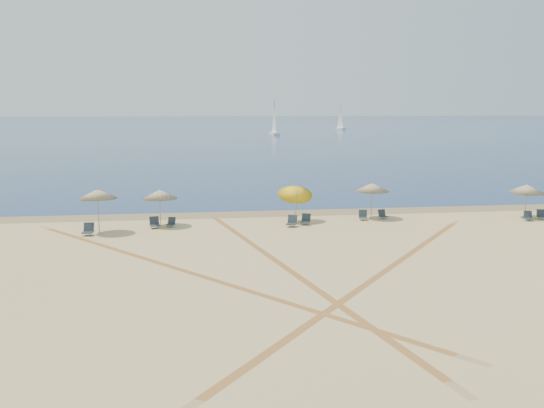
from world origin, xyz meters
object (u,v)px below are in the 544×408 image
at_px(chair_4, 171,223).
at_px(chair_10, 541,215).
at_px(umbrella_1, 98,194).
at_px(umbrella_3, 295,191).
at_px(umbrella_4, 372,187).
at_px(chair_8, 383,215).
at_px(umbrella_2, 160,194).
at_px(umbrella_5, 527,189).
at_px(chair_5, 292,222).
at_px(chair_9, 528,216).
at_px(chair_3, 155,223).
at_px(chair_7, 363,215).
at_px(chair_2, 88,230).
at_px(chair_6, 306,220).
at_px(sailboat_2, 340,122).
at_px(sailboat_1, 274,124).

distance_m(chair_4, chair_10, 24.29).
bearing_deg(umbrella_1, umbrella_3, 8.50).
xyz_separation_m(umbrella_4, chair_8, (0.70, -0.28, -1.81)).
relative_size(umbrella_4, chair_10, 3.32).
xyz_separation_m(umbrella_2, umbrella_5, (24.12, -0.46, -0.04)).
bearing_deg(umbrella_4, chair_5, -159.73).
bearing_deg(chair_8, chair_9, -21.84).
xyz_separation_m(chair_5, chair_10, (16.83, 0.30, -0.04)).
relative_size(umbrella_5, chair_4, 3.30).
xyz_separation_m(chair_3, chair_7, (13.46, 0.85, -0.02)).
distance_m(chair_2, chair_7, 17.34).
xyz_separation_m(chair_2, chair_7, (17.16, 2.47, -0.03)).
height_order(chair_6, chair_8, chair_6).
distance_m(chair_3, sailboat_2, 160.03).
bearing_deg(chair_6, umbrella_2, -160.42).
height_order(chair_7, chair_10, chair_7).
relative_size(chair_3, chair_10, 1.06).
bearing_deg(umbrella_3, umbrella_5, -2.56).
xyz_separation_m(chair_7, chair_9, (10.64, -1.73, -0.01)).
relative_size(umbrella_1, sailboat_1, 0.29).
height_order(chair_2, sailboat_2, sailboat_2).
bearing_deg(umbrella_2, umbrella_1, -155.90).
height_order(chair_6, sailboat_2, sailboat_2).
bearing_deg(chair_8, chair_10, -18.21).
relative_size(umbrella_3, sailboat_2, 0.36).
relative_size(umbrella_4, chair_9, 3.30).
bearing_deg(chair_9, chair_3, -164.01).
distance_m(umbrella_1, umbrella_4, 17.52).
height_order(umbrella_5, chair_4, umbrella_5).
height_order(umbrella_1, sailboat_1, sailboat_1).
xyz_separation_m(chair_8, chair_10, (10.40, -1.54, 0.01)).
distance_m(chair_6, sailboat_2, 157.55).
distance_m(umbrella_3, sailboat_2, 156.67).
distance_m(umbrella_2, umbrella_4, 13.87).
relative_size(chair_6, chair_9, 1.15).
xyz_separation_m(chair_9, sailboat_2, (26.11, 152.81, 2.04)).
relative_size(umbrella_3, chair_7, 3.75).
xyz_separation_m(chair_3, chair_6, (9.41, -0.22, -0.00)).
xyz_separation_m(chair_6, chair_8, (5.47, 1.32, -0.04)).
height_order(chair_6, sailboat_1, sailboat_1).
distance_m(umbrella_5, chair_10, 1.96).
height_order(umbrella_4, chair_10, umbrella_4).
height_order(chair_3, chair_5, chair_5).
bearing_deg(chair_5, chair_3, -162.19).
bearing_deg(umbrella_4, umbrella_1, -172.19).
bearing_deg(chair_3, chair_5, -17.32).
bearing_deg(umbrella_3, chair_4, -175.75).
bearing_deg(sailboat_2, chair_3, -120.90).
bearing_deg(chair_9, chair_5, -162.41).
height_order(umbrella_5, chair_10, umbrella_5).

